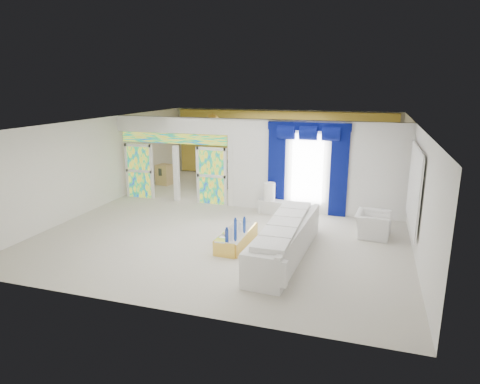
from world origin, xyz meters
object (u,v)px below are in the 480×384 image
(white_sofa, at_px, (285,241))
(armchair, at_px, (373,224))
(grand_piano, at_px, (226,174))
(coffee_table, at_px, (237,238))
(console_table, at_px, (278,207))

(white_sofa, height_order, armchair, white_sofa)
(armchair, distance_m, grand_piano, 7.53)
(grand_piano, bearing_deg, coffee_table, -69.90)
(white_sofa, distance_m, console_table, 3.46)
(coffee_table, height_order, armchair, armchair)
(coffee_table, bearing_deg, armchair, 28.05)
(white_sofa, height_order, grand_piano, grand_piano)
(white_sofa, xyz_separation_m, armchair, (2.03, 2.10, -0.05))
(coffee_table, height_order, grand_piano, grand_piano)
(white_sofa, relative_size, grand_piano, 2.31)
(coffee_table, distance_m, armchair, 3.84)
(white_sofa, bearing_deg, armchair, 49.42)
(coffee_table, bearing_deg, console_table, 81.64)
(white_sofa, distance_m, grand_piano, 7.79)
(console_table, height_order, grand_piano, grand_piano)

